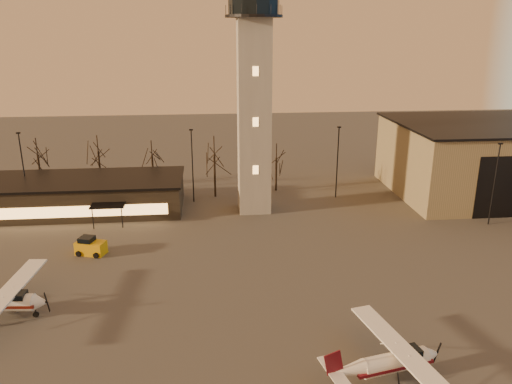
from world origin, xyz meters
The scene contains 9 objects.
ground centered at (0.00, 0.00, 0.00)m, with size 220.00×220.00×0.00m, color #474441.
control_tower centered at (0.00, 30.00, 16.33)m, with size 6.80×6.80×32.60m.
hangar centered at (36.00, 33.98, 5.15)m, with size 30.60×20.60×10.30m.
terminal centered at (-21.99, 31.98, 2.16)m, with size 25.40×12.20×4.30m.
light_poles centered at (0.50, 31.00, 5.41)m, with size 58.50×12.25×10.14m.
tree_row centered at (-13.70, 39.16, 5.94)m, with size 37.20×9.20×8.80m.
cessna_front centered at (6.40, -4.35, 1.09)m, with size 9.16×11.52×3.17m.
cessna_rear centered at (-22.78, 6.09, 1.16)m, with size 9.78×12.34×3.39m.
service_cart centered at (-18.51, 18.02, 0.73)m, with size 3.35×2.62×1.90m.
Camera 1 is at (-5.79, -31.69, 22.57)m, focal length 35.00 mm.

